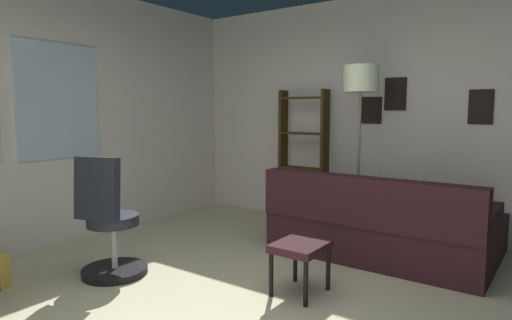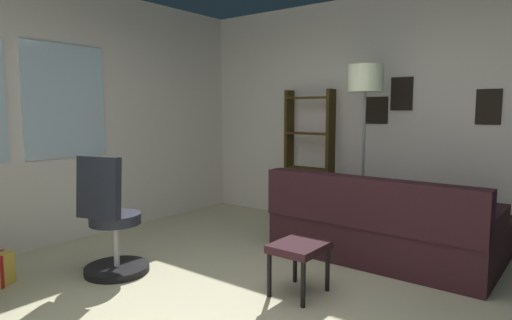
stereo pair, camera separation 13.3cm
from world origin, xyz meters
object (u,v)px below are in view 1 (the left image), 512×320
Objects in this scene: couch at (393,228)px; floor_lamp at (361,91)px; office_chair at (109,230)px; footstool at (300,251)px; bookshelf at (303,164)px.

couch is 1.46m from floor_lamp.
couch is 1.94× the size of office_chair.
couch is 4.79× the size of footstool.
footstool is 0.41× the size of office_chair.
bookshelf reaches higher than couch.
office_chair is 0.55× the size of floor_lamp.
office_chair is at bearing 170.64° from bookshelf.
floor_lamp is (0.28, 0.48, 1.35)m from couch.
floor_lamp is at bearing -113.02° from bookshelf.
footstool is 1.64m from office_chair.
footstool is 0.22× the size of floor_lamp.
office_chair is at bearing 149.30° from floor_lamp.
office_chair is 2.66m from bookshelf.
bookshelf is 0.89× the size of floor_lamp.
couch is 1.22× the size of bookshelf.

